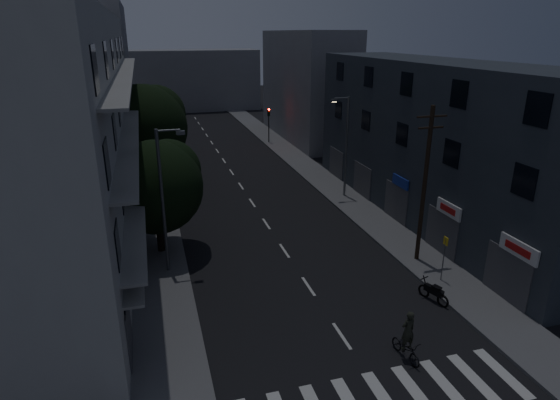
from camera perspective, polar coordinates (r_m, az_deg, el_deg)
ground at (r=41.83m, az=-4.92°, el=1.91°), size 160.00×160.00×0.00m
sidewalk_left at (r=41.13m, az=-15.22°, el=1.07°), size 3.00×90.00×0.15m
sidewalk_right at (r=43.78m, az=4.75°, el=2.84°), size 3.00×90.00×0.15m
crosswalk at (r=19.13m, az=12.64°, el=-22.65°), size 10.90×3.00×0.01m
lane_markings at (r=47.73m, az=-6.41°, el=4.12°), size 0.15×60.50×0.01m
building_left at (r=32.94m, az=-23.81°, el=8.01°), size 7.00×36.00×14.00m
building_right at (r=34.98m, az=18.42°, el=6.76°), size 6.19×28.00×11.00m
building_far_left at (r=62.47m, az=-20.76°, el=14.16°), size 6.00×20.00×16.00m
building_far_right at (r=59.74m, az=3.22°, el=13.70°), size 6.00×20.00×13.00m
building_far_end at (r=84.81m, az=-11.22°, el=14.14°), size 24.00×8.00×10.00m
tree_near at (r=28.31m, az=-14.83°, el=1.97°), size 5.55×5.55×6.85m
tree_mid at (r=40.42m, az=-16.20°, el=8.82°), size 7.13×7.13×8.77m
tree_far at (r=51.22m, az=-15.92°, el=10.02°), size 5.94×5.94×7.35m
traffic_signal_far_right at (r=56.90m, az=-1.38°, el=9.97°), size 0.28×0.37×4.10m
traffic_signal_far_left at (r=53.49m, az=-14.60°, el=8.71°), size 0.28×0.37×4.10m
street_lamp_left_near at (r=25.65m, az=-13.93°, el=0.60°), size 1.51×0.25×8.00m
street_lamp_right at (r=37.53m, az=7.97°, el=7.00°), size 1.51×0.25×8.00m
street_lamp_left_far at (r=46.09m, az=-15.71°, el=8.82°), size 1.51×0.25×8.00m
utility_pole at (r=27.32m, az=17.23°, el=2.05°), size 1.80×0.24×9.00m
bus_stop_sign at (r=26.32m, az=19.42°, el=-5.85°), size 0.06×0.35×2.52m
motorcycle at (r=25.07m, az=18.20°, el=-10.70°), size 0.80×1.80×1.19m
cyclist at (r=20.72m, az=15.18°, el=-16.45°), size 0.86×1.83×2.24m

